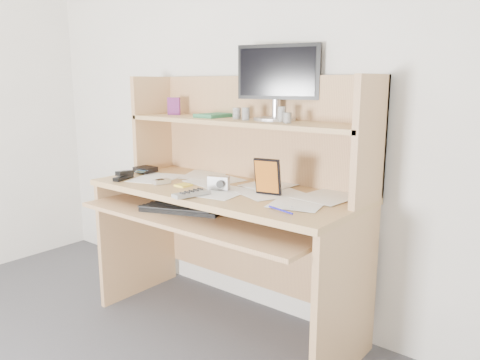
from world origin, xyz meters
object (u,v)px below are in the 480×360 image
Objects in this scene: keyboard at (182,209)px; monitor at (278,80)px; game_case at (268,177)px; desk at (234,196)px; tv_remote at (192,194)px.

monitor is (0.27, 0.42, 0.61)m from keyboard.
monitor reaches higher than game_case.
desk reaches higher than keyboard.
game_case is (0.27, -0.09, 0.15)m from desk.
desk reaches higher than game_case.
keyboard is at bearing -136.39° from monitor.
game_case is 0.41× the size of monitor.
tv_remote reaches higher than keyboard.
monitor reaches higher than desk.
desk is at bearing 45.26° from keyboard.
monitor is at bearing 35.74° from keyboard.
desk is at bearing 103.00° from tv_remote.
desk is at bearing 148.48° from game_case.
desk is 0.32m from game_case.
desk is 0.32m from tv_remote.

